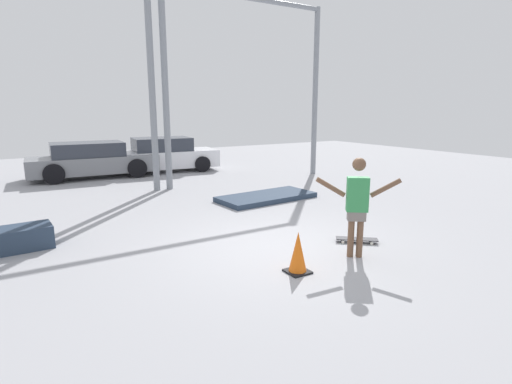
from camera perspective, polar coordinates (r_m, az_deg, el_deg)
ground_plane at (r=7.49m, az=2.93°, el=-7.92°), size 36.00×36.00×0.00m
skateboarder at (r=6.97m, az=14.26°, el=-1.31°), size 1.19×0.91×1.74m
skateboard at (r=7.98m, az=14.20°, el=-6.54°), size 0.74×0.67×0.08m
manual_pad at (r=11.30m, az=1.50°, el=-0.72°), size 2.84×1.45×0.14m
canopy_support_left at (r=12.22m, az=-28.71°, el=16.34°), size 6.10×0.20×6.15m
canopy_support_right at (r=14.14m, az=-1.08°, el=16.94°), size 6.10×0.20×6.15m
parked_car_grey at (r=16.02m, az=-22.36°, el=4.22°), size 4.55×2.07×1.31m
parked_car_white at (r=16.74m, az=-12.83°, el=5.17°), size 4.18×2.17×1.37m
traffic_cone at (r=6.33m, az=6.01°, el=-8.63°), size 0.35×0.35×0.67m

